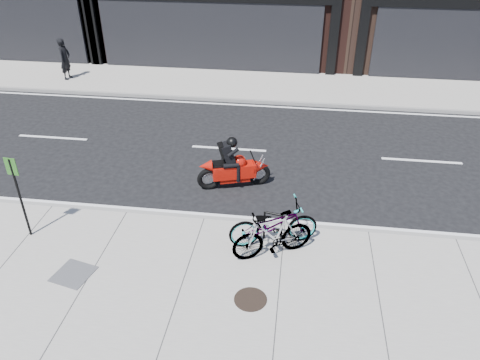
# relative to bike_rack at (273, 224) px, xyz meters

# --- Properties ---
(ground) EXTENTS (120.00, 120.00, 0.00)m
(ground) POSITION_rel_bike_rack_xyz_m (-1.74, 2.60, -0.58)
(ground) COLOR black
(ground) RESTS_ON ground
(sidewalk_near) EXTENTS (60.00, 6.00, 0.13)m
(sidewalk_near) POSITION_rel_bike_rack_xyz_m (-1.74, -2.40, -0.52)
(sidewalk_near) COLOR gray
(sidewalk_near) RESTS_ON ground
(sidewalk_far) EXTENTS (60.00, 3.50, 0.13)m
(sidewalk_far) POSITION_rel_bike_rack_xyz_m (-1.74, 10.35, -0.52)
(sidewalk_far) COLOR gray
(sidewalk_far) RESTS_ON ground
(bike_rack) EXTENTS (0.45, 0.13, 0.77)m
(bike_rack) POSITION_rel_bike_rack_xyz_m (0.00, 0.00, 0.00)
(bike_rack) COLOR black
(bike_rack) RESTS_ON sidewalk_near
(bicycle_front) EXTENTS (2.16, 1.28, 1.07)m
(bicycle_front) POSITION_rel_bike_rack_xyz_m (0.01, -0.10, 0.08)
(bicycle_front) COLOR gray
(bicycle_front) RESTS_ON sidewalk_near
(bicycle_rear) EXTENTS (1.90, 1.25, 1.11)m
(bicycle_rear) POSITION_rel_bike_rack_xyz_m (0.03, -0.51, 0.10)
(bicycle_rear) COLOR gray
(bicycle_rear) RESTS_ON sidewalk_near
(motorcycle) EXTENTS (2.00, 0.89, 1.54)m
(motorcycle) POSITION_rel_bike_rack_xyz_m (-1.17, 2.42, 0.04)
(motorcycle) COLOR black
(motorcycle) RESTS_ON ground
(pedestrian) EXTENTS (0.45, 0.65, 1.72)m
(pedestrian) POSITION_rel_bike_rack_xyz_m (-9.64, 9.92, 0.41)
(pedestrian) COLOR black
(pedestrian) RESTS_ON sidewalk_far
(manhole_cover) EXTENTS (0.68, 0.68, 0.02)m
(manhole_cover) POSITION_rel_bike_rack_xyz_m (-0.29, -1.94, -0.45)
(manhole_cover) COLOR black
(manhole_cover) RESTS_ON sidewalk_near
(utility_grate) EXTENTS (0.90, 0.90, 0.02)m
(utility_grate) POSITION_rel_bike_rack_xyz_m (-4.10, -1.72, -0.45)
(utility_grate) COLOR #474749
(utility_grate) RESTS_ON sidewalk_near
(sign_post) EXTENTS (0.28, 0.06, 2.06)m
(sign_post) POSITION_rel_bike_rack_xyz_m (-5.68, -0.57, 0.78)
(sign_post) COLOR black
(sign_post) RESTS_ON sidewalk_near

